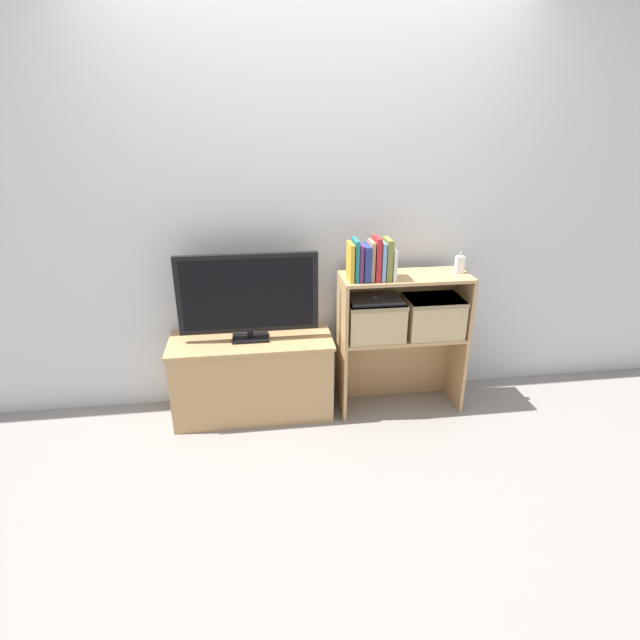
{
  "coord_description": "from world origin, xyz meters",
  "views": [
    {
      "loc": [
        -0.38,
        -2.61,
        1.8
      ],
      "look_at": [
        0.0,
        0.15,
        0.64
      ],
      "focal_mm": 28.0,
      "sensor_mm": 36.0,
      "label": 1
    }
  ],
  "objects": [
    {
      "name": "ground_plane",
      "position": [
        0.0,
        0.0,
        0.0
      ],
      "size": [
        16.0,
        16.0,
        0.0
      ],
      "primitive_type": "plane",
      "color": "gray"
    },
    {
      "name": "wall_back",
      "position": [
        0.0,
        0.42,
        1.2
      ],
      "size": [
        10.0,
        0.05,
        2.4
      ],
      "color": "silver",
      "rests_on": "ground_plane"
    },
    {
      "name": "tv_stand",
      "position": [
        -0.42,
        0.19,
        0.26
      ],
      "size": [
        1.0,
        0.4,
        0.52
      ],
      "color": "tan",
      "rests_on": "ground_plane"
    },
    {
      "name": "tv",
      "position": [
        -0.42,
        0.19,
        0.8
      ],
      "size": [
        0.83,
        0.14,
        0.54
      ],
      "color": "black",
      "rests_on": "tv_stand"
    },
    {
      "name": "bookshelf_lower_tier",
      "position": [
        0.52,
        0.21,
        0.32
      ],
      "size": [
        0.78,
        0.3,
        0.51
      ],
      "color": "tan",
      "rests_on": "ground_plane"
    },
    {
      "name": "bookshelf_upper_tier",
      "position": [
        0.52,
        0.21,
        0.76
      ],
      "size": [
        0.78,
        0.3,
        0.39
      ],
      "color": "tan",
      "rests_on": "bookshelf_lower_tier"
    },
    {
      "name": "book_mustard",
      "position": [
        0.17,
        0.1,
        1.01
      ],
      "size": [
        0.02,
        0.15,
        0.22
      ],
      "color": "gold",
      "rests_on": "bookshelf_upper_tier"
    },
    {
      "name": "book_teal",
      "position": [
        0.2,
        0.1,
        1.02
      ],
      "size": [
        0.02,
        0.14,
        0.24
      ],
      "color": "#1E7075",
      "rests_on": "bookshelf_upper_tier"
    },
    {
      "name": "book_plum",
      "position": [
        0.22,
        0.1,
        1.01
      ],
      "size": [
        0.02,
        0.13,
        0.21
      ],
      "color": "#6B2D66",
      "rests_on": "bookshelf_upper_tier"
    },
    {
      "name": "book_navy",
      "position": [
        0.26,
        0.1,
        1.0
      ],
      "size": [
        0.04,
        0.15,
        0.21
      ],
      "color": "navy",
      "rests_on": "bookshelf_upper_tier"
    },
    {
      "name": "book_tan",
      "position": [
        0.29,
        0.1,
        1.01
      ],
      "size": [
        0.02,
        0.12,
        0.23
      ],
      "color": "tan",
      "rests_on": "bookshelf_upper_tier"
    },
    {
      "name": "book_crimson",
      "position": [
        0.32,
        0.1,
        1.02
      ],
      "size": [
        0.03,
        0.14,
        0.25
      ],
      "color": "#B22328",
      "rests_on": "bookshelf_upper_tier"
    },
    {
      "name": "book_skyblue",
      "position": [
        0.35,
        0.1,
        1.01
      ],
      "size": [
        0.02,
        0.15,
        0.22
      ],
      "color": "#709ECC",
      "rests_on": "bookshelf_upper_tier"
    },
    {
      "name": "book_olive",
      "position": [
        0.39,
        0.1,
        1.02
      ],
      "size": [
        0.03,
        0.14,
        0.24
      ],
      "color": "olive",
      "rests_on": "bookshelf_upper_tier"
    },
    {
      "name": "book_ivory",
      "position": [
        0.42,
        0.1,
        0.99
      ],
      "size": [
        0.02,
        0.16,
        0.18
      ],
      "color": "silver",
      "rests_on": "bookshelf_upper_tier"
    },
    {
      "name": "baby_monitor",
      "position": [
        0.85,
        0.15,
        0.95
      ],
      "size": [
        0.05,
        0.04,
        0.14
      ],
      "color": "white",
      "rests_on": "bookshelf_upper_tier"
    },
    {
      "name": "storage_basket_left",
      "position": [
        0.33,
        0.14,
        0.64
      ],
      "size": [
        0.35,
        0.27,
        0.24
      ],
      "color": "tan",
      "rests_on": "bookshelf_lower_tier"
    },
    {
      "name": "storage_basket_right",
      "position": [
        0.71,
        0.14,
        0.64
      ],
      "size": [
        0.35,
        0.27,
        0.24
      ],
      "color": "tan",
      "rests_on": "bookshelf_lower_tier"
    },
    {
      "name": "laptop",
      "position": [
        0.33,
        0.14,
        0.76
      ],
      "size": [
        0.32,
        0.21,
        0.02
      ],
      "color": "#2D2D33",
      "rests_on": "storage_basket_left"
    }
  ]
}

